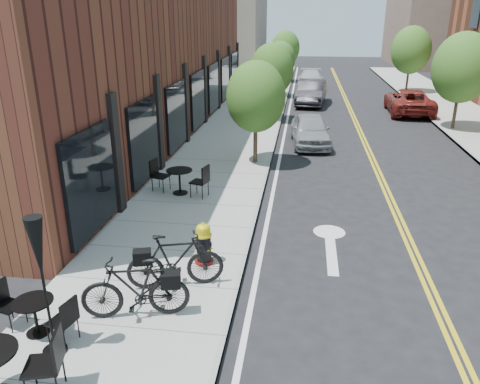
{
  "coord_description": "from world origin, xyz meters",
  "views": [
    {
      "loc": [
        1.16,
        -8.23,
        5.44
      ],
      "look_at": [
        -0.42,
        3.34,
        1.0
      ],
      "focal_mm": 35.0,
      "sensor_mm": 36.0,
      "label": 1
    }
  ],
  "objects_px": {
    "bicycle_left": "(135,288)",
    "bistro_set_b": "(35,312)",
    "parked_car_a": "(310,130)",
    "bistro_set_c": "(180,178)",
    "patio_umbrella": "(39,258)",
    "parked_car_far": "(409,101)",
    "fire_hydrant": "(204,244)",
    "bicycle_right": "(175,261)",
    "parked_car_b": "(311,92)",
    "parked_car_c": "(311,80)"
  },
  "relations": [
    {
      "from": "fire_hydrant",
      "to": "bicycle_left",
      "type": "distance_m",
      "value": 2.33
    },
    {
      "from": "patio_umbrella",
      "to": "bistro_set_c",
      "type": "bearing_deg",
      "value": 88.45
    },
    {
      "from": "parked_car_c",
      "to": "patio_umbrella",
      "type": "bearing_deg",
      "value": -98.01
    },
    {
      "from": "fire_hydrant",
      "to": "patio_umbrella",
      "type": "distance_m",
      "value": 4.03
    },
    {
      "from": "patio_umbrella",
      "to": "parked_car_c",
      "type": "relative_size",
      "value": 0.51
    },
    {
      "from": "fire_hydrant",
      "to": "patio_umbrella",
      "type": "height_order",
      "value": "patio_umbrella"
    },
    {
      "from": "parked_car_c",
      "to": "fire_hydrant",
      "type": "bearing_deg",
      "value": -95.18
    },
    {
      "from": "bistro_set_b",
      "to": "parked_car_a",
      "type": "height_order",
      "value": "parked_car_a"
    },
    {
      "from": "parked_car_a",
      "to": "bistro_set_b",
      "type": "bearing_deg",
      "value": -114.35
    },
    {
      "from": "parked_car_far",
      "to": "bistro_set_c",
      "type": "bearing_deg",
      "value": 58.32
    },
    {
      "from": "parked_car_b",
      "to": "bistro_set_b",
      "type": "bearing_deg",
      "value": -95.96
    },
    {
      "from": "bistro_set_b",
      "to": "patio_umbrella",
      "type": "bearing_deg",
      "value": -23.27
    },
    {
      "from": "bistro_set_c",
      "to": "parked_car_b",
      "type": "height_order",
      "value": "parked_car_b"
    },
    {
      "from": "fire_hydrant",
      "to": "bicycle_left",
      "type": "xyz_separation_m",
      "value": [
        -0.82,
        -2.18,
        0.13
      ]
    },
    {
      "from": "fire_hydrant",
      "to": "bicycle_left",
      "type": "bearing_deg",
      "value": -115.67
    },
    {
      "from": "bicycle_right",
      "to": "parked_car_far",
      "type": "distance_m",
      "value": 21.88
    },
    {
      "from": "parked_car_a",
      "to": "parked_car_b",
      "type": "height_order",
      "value": "parked_car_b"
    },
    {
      "from": "patio_umbrella",
      "to": "parked_car_c",
      "type": "distance_m",
      "value": 31.78
    },
    {
      "from": "fire_hydrant",
      "to": "bistro_set_c",
      "type": "bearing_deg",
      "value": 106.5
    },
    {
      "from": "patio_umbrella",
      "to": "bicycle_right",
      "type": "bearing_deg",
      "value": 56.26
    },
    {
      "from": "bicycle_right",
      "to": "patio_umbrella",
      "type": "distance_m",
      "value": 2.95
    },
    {
      "from": "patio_umbrella",
      "to": "parked_car_a",
      "type": "bearing_deg",
      "value": 73.54
    },
    {
      "from": "bistro_set_b",
      "to": "parked_car_c",
      "type": "xyz_separation_m",
      "value": [
        4.95,
        31.04,
        0.14
      ]
    },
    {
      "from": "fire_hydrant",
      "to": "bistro_set_b",
      "type": "bearing_deg",
      "value": -134.65
    },
    {
      "from": "bicycle_left",
      "to": "parked_car_far",
      "type": "bearing_deg",
      "value": 143.44
    },
    {
      "from": "patio_umbrella",
      "to": "parked_car_far",
      "type": "xyz_separation_m",
      "value": [
        10.03,
        22.41,
        -1.18
      ]
    },
    {
      "from": "patio_umbrella",
      "to": "parked_car_b",
      "type": "xyz_separation_m",
      "value": [
        4.4,
        24.62,
        -1.12
      ]
    },
    {
      "from": "bicycle_left",
      "to": "parked_car_b",
      "type": "xyz_separation_m",
      "value": [
        3.36,
        23.48,
        0.05
      ]
    },
    {
      "from": "bicycle_right",
      "to": "parked_car_b",
      "type": "relative_size",
      "value": 0.42
    },
    {
      "from": "bicycle_left",
      "to": "bistro_set_b",
      "type": "distance_m",
      "value": 1.75
    },
    {
      "from": "bistro_set_c",
      "to": "parked_car_far",
      "type": "relative_size",
      "value": 0.38
    },
    {
      "from": "bistro_set_b",
      "to": "parked_car_a",
      "type": "distance_m",
      "value": 14.97
    },
    {
      "from": "bicycle_left",
      "to": "parked_car_a",
      "type": "relative_size",
      "value": 0.51
    },
    {
      "from": "bistro_set_c",
      "to": "parked_car_a",
      "type": "distance_m",
      "value": 8.13
    },
    {
      "from": "parked_car_a",
      "to": "parked_car_c",
      "type": "height_order",
      "value": "parked_car_c"
    },
    {
      "from": "fire_hydrant",
      "to": "parked_car_far",
      "type": "bearing_deg",
      "value": 61.89
    },
    {
      "from": "bicycle_left",
      "to": "parked_car_a",
      "type": "height_order",
      "value": "parked_car_a"
    },
    {
      "from": "parked_car_a",
      "to": "parked_car_far",
      "type": "xyz_separation_m",
      "value": [
        5.73,
        7.83,
        0.04
      ]
    },
    {
      "from": "bistro_set_c",
      "to": "patio_umbrella",
      "type": "height_order",
      "value": "patio_umbrella"
    },
    {
      "from": "fire_hydrant",
      "to": "bicycle_right",
      "type": "bearing_deg",
      "value": -113.8
    },
    {
      "from": "bistro_set_b",
      "to": "parked_car_a",
      "type": "bearing_deg",
      "value": 85.11
    },
    {
      "from": "bistro_set_b",
      "to": "bistro_set_c",
      "type": "relative_size",
      "value": 0.86
    },
    {
      "from": "bicycle_left",
      "to": "parked_car_b",
      "type": "distance_m",
      "value": 23.72
    },
    {
      "from": "parked_car_b",
      "to": "parked_car_a",
      "type": "bearing_deg",
      "value": -84.97
    },
    {
      "from": "parked_car_c",
      "to": "bicycle_left",
      "type": "bearing_deg",
      "value": -96.36
    },
    {
      "from": "bicycle_left",
      "to": "bistro_set_b",
      "type": "relative_size",
      "value": 1.21
    },
    {
      "from": "bistro_set_b",
      "to": "parked_car_far",
      "type": "distance_m",
      "value": 24.41
    },
    {
      "from": "parked_car_c",
      "to": "parked_car_far",
      "type": "xyz_separation_m",
      "value": [
        5.63,
        -9.04,
        0.01
      ]
    },
    {
      "from": "bicycle_right",
      "to": "bistro_set_c",
      "type": "relative_size",
      "value": 1.03
    },
    {
      "from": "fire_hydrant",
      "to": "parked_car_far",
      "type": "height_order",
      "value": "parked_car_far"
    }
  ]
}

